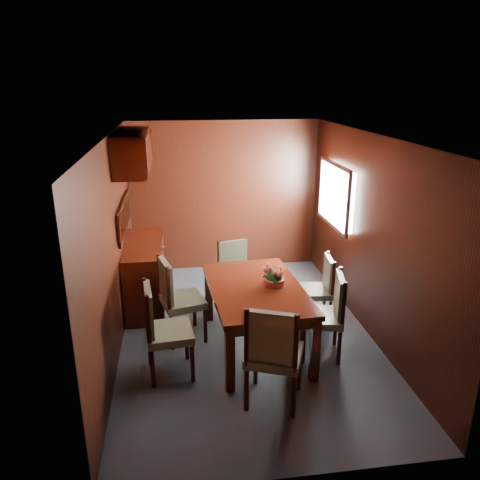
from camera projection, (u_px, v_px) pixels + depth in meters
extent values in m
plane|color=#38454D|center=(246.00, 333.00, 5.80)|extent=(4.50, 4.50, 0.00)
cube|color=black|center=(113.00, 248.00, 5.21)|extent=(0.02, 4.50, 2.40)
cube|color=black|center=(370.00, 236.00, 5.61)|extent=(0.02, 4.50, 2.40)
cube|color=black|center=(225.00, 197.00, 7.52)|extent=(3.00, 0.02, 2.40)
cube|color=black|center=(295.00, 345.00, 3.30)|extent=(3.00, 0.02, 2.40)
cube|color=black|center=(247.00, 137.00, 5.02)|extent=(3.00, 4.50, 0.02)
cube|color=white|center=(338.00, 195.00, 6.56)|extent=(0.14, 1.10, 0.80)
cube|color=#B2B2B7|center=(334.00, 195.00, 6.55)|extent=(0.04, 1.20, 0.90)
cube|color=black|center=(124.00, 217.00, 6.12)|extent=(0.03, 1.36, 0.41)
cube|color=silver|center=(125.00, 217.00, 6.13)|extent=(0.01, 1.30, 0.35)
cube|color=black|center=(132.00, 151.00, 5.87)|extent=(0.40, 1.40, 0.50)
cube|color=black|center=(145.00, 274.00, 6.42)|extent=(0.48, 1.40, 0.90)
cube|color=black|center=(230.00, 360.00, 4.63)|extent=(0.10, 0.10, 0.70)
cube|color=black|center=(315.00, 350.00, 4.80)|extent=(0.10, 0.10, 0.70)
cube|color=black|center=(209.00, 295.00, 6.02)|extent=(0.10, 0.10, 0.70)
cube|color=black|center=(275.00, 289.00, 6.19)|extent=(0.10, 0.10, 0.70)
cube|color=black|center=(256.00, 296.00, 5.31)|extent=(0.99, 1.56, 0.10)
cube|color=black|center=(256.00, 289.00, 5.28)|extent=(1.12, 1.69, 0.06)
cylinder|color=black|center=(150.00, 348.00, 5.10)|extent=(0.05, 0.05, 0.42)
cylinder|color=black|center=(153.00, 370.00, 4.71)|extent=(0.05, 0.05, 0.42)
cylinder|color=black|center=(187.00, 343.00, 5.20)|extent=(0.05, 0.05, 0.42)
cylinder|color=black|center=(193.00, 364.00, 4.81)|extent=(0.05, 0.05, 0.42)
cube|color=#5D6C52|center=(169.00, 333.00, 4.87)|extent=(0.52, 0.54, 0.09)
cylinder|color=black|center=(146.00, 302.00, 4.92)|extent=(0.05, 0.05, 0.55)
cylinder|color=black|center=(148.00, 321.00, 4.53)|extent=(0.05, 0.05, 0.55)
cube|color=#5D6C52|center=(149.00, 309.00, 4.73)|extent=(0.11, 0.45, 0.47)
cylinder|color=black|center=(163.00, 317.00, 5.76)|extent=(0.05, 0.05, 0.42)
cylinder|color=black|center=(172.00, 333.00, 5.39)|extent=(0.05, 0.05, 0.42)
cylinder|color=black|center=(195.00, 311.00, 5.91)|extent=(0.05, 0.05, 0.42)
cylinder|color=black|center=(205.00, 327.00, 5.54)|extent=(0.05, 0.05, 0.42)
cube|color=#5D6C52|center=(183.00, 301.00, 5.56)|extent=(0.58, 0.60, 0.09)
cylinder|color=black|center=(160.00, 276.00, 5.58)|extent=(0.05, 0.05, 0.56)
cylinder|color=black|center=(169.00, 290.00, 5.21)|extent=(0.05, 0.05, 0.56)
cube|color=#5D6C52|center=(166.00, 281.00, 5.39)|extent=(0.17, 0.45, 0.47)
cylinder|color=black|center=(339.00, 348.00, 5.10)|extent=(0.04, 0.04, 0.40)
cylinder|color=black|center=(335.00, 330.00, 5.49)|extent=(0.04, 0.04, 0.40)
cylinder|color=black|center=(303.00, 347.00, 5.14)|extent=(0.04, 0.04, 0.40)
cylinder|color=black|center=(302.00, 328.00, 5.52)|extent=(0.04, 0.04, 0.40)
cube|color=#5D6C52|center=(321.00, 317.00, 5.23)|extent=(0.54, 0.56, 0.08)
cylinder|color=black|center=(344.00, 305.00, 4.93)|extent=(0.04, 0.04, 0.53)
cylinder|color=black|center=(339.00, 289.00, 5.32)|extent=(0.04, 0.04, 0.53)
cube|color=#5D6C52|center=(340.00, 295.00, 5.12)|extent=(0.16, 0.43, 0.45)
cylinder|color=black|center=(330.00, 314.00, 5.89)|extent=(0.04, 0.04, 0.36)
cylinder|color=black|center=(324.00, 301.00, 6.23)|extent=(0.04, 0.04, 0.36)
cylinder|color=black|center=(302.00, 315.00, 5.88)|extent=(0.04, 0.04, 0.36)
cylinder|color=black|center=(298.00, 302.00, 6.23)|extent=(0.04, 0.04, 0.36)
cube|color=#5D6C52|center=(315.00, 291.00, 5.98)|extent=(0.45, 0.47, 0.07)
cylinder|color=black|center=(333.00, 280.00, 5.73)|extent=(0.04, 0.04, 0.48)
cylinder|color=black|center=(327.00, 269.00, 6.08)|extent=(0.04, 0.04, 0.48)
cube|color=#5D6C52|center=(329.00, 273.00, 5.90)|extent=(0.10, 0.39, 0.40)
cylinder|color=black|center=(247.00, 390.00, 4.39)|extent=(0.05, 0.05, 0.43)
cylinder|color=black|center=(294.00, 397.00, 4.29)|extent=(0.05, 0.05, 0.43)
cylinder|color=black|center=(256.00, 365.00, 4.78)|extent=(0.05, 0.05, 0.43)
cylinder|color=black|center=(299.00, 371.00, 4.68)|extent=(0.05, 0.05, 0.43)
cube|color=#5D6C52|center=(274.00, 355.00, 4.44)|extent=(0.65, 0.64, 0.09)
cylinder|color=black|center=(247.00, 337.00, 4.19)|extent=(0.05, 0.05, 0.58)
cylinder|color=black|center=(296.00, 344.00, 4.09)|extent=(0.05, 0.05, 0.58)
cube|color=#5D6C52|center=(271.00, 337.00, 4.16)|extent=(0.46, 0.23, 0.49)
cylinder|color=black|center=(245.00, 288.00, 6.59)|extent=(0.04, 0.04, 0.38)
cylinder|color=black|center=(219.00, 293.00, 6.43)|extent=(0.04, 0.04, 0.38)
cylinder|color=black|center=(257.00, 299.00, 6.27)|extent=(0.04, 0.04, 0.38)
cylinder|color=black|center=(231.00, 305.00, 6.11)|extent=(0.04, 0.04, 0.38)
cube|color=#5D6C52|center=(238.00, 279.00, 6.27)|extent=(0.56, 0.55, 0.08)
cylinder|color=black|center=(245.00, 255.00, 6.44)|extent=(0.04, 0.04, 0.51)
cylinder|color=black|center=(219.00, 259.00, 6.28)|extent=(0.04, 0.04, 0.51)
cube|color=#5D6C52|center=(233.00, 256.00, 6.33)|extent=(0.41, 0.18, 0.43)
cylinder|color=#A64132|center=(274.00, 282.00, 5.32)|extent=(0.24, 0.24, 0.07)
sphere|color=#1B4E1A|center=(274.00, 277.00, 5.30)|extent=(0.18, 0.18, 0.18)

